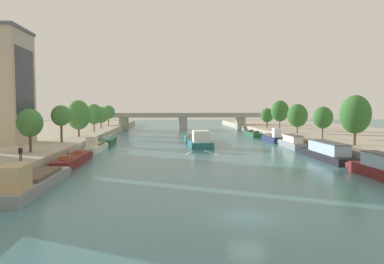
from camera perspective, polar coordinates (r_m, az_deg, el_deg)
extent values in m
plane|color=#42757F|center=(26.07, 8.62, -13.15)|extent=(400.00, 400.00, 0.00)
cube|color=#B2A893|center=(85.95, -26.19, -1.01)|extent=(36.00, 170.00, 1.74)
cube|color=#B2A893|center=(90.69, 24.63, -0.73)|extent=(36.00, 170.00, 1.74)
cube|color=#23666B|center=(75.91, 0.80, -1.46)|extent=(4.44, 21.98, 1.08)
cube|color=#23666B|center=(87.12, 0.05, -0.69)|extent=(3.89, 1.29, 0.90)
cube|color=#23666B|center=(75.86, 0.80, -1.03)|extent=(4.52, 21.98, 0.06)
cube|color=white|center=(68.39, 1.44, -0.65)|extent=(3.13, 4.43, 2.12)
cube|color=black|center=(70.55, 1.24, -0.26)|extent=(2.44, 0.07, 0.59)
cube|color=brown|center=(78.02, 0.64, -0.74)|extent=(3.37, 11.45, 0.36)
cylinder|color=#232328|center=(69.37, 1.86, -1.01)|extent=(0.07, 0.07, 1.10)
cube|color=silver|center=(61.01, 2.96, -3.27)|extent=(2.09, 5.84, 0.03)
cube|color=silver|center=(60.62, -0.42, -3.31)|extent=(1.90, 5.89, 0.03)
cube|color=gray|center=(36.84, -23.52, -7.61)|extent=(2.74, 13.66, 0.96)
cube|color=gray|center=(43.52, -20.31, -5.67)|extent=(2.53, 1.22, 0.84)
cube|color=gray|center=(36.74, -23.54, -6.84)|extent=(2.79, 13.66, 0.06)
cube|color=tan|center=(32.31, -26.39, -6.50)|extent=(2.01, 2.74, 2.01)
cube|color=black|center=(33.51, -25.50, -5.59)|extent=(1.59, 0.04, 0.56)
cube|color=brown|center=(37.97, -22.84, -6.15)|extent=(2.11, 7.11, 0.36)
cylinder|color=#232328|center=(32.74, -25.35, -7.14)|extent=(0.07, 0.07, 1.10)
cube|color=maroon|center=(50.62, -18.25, -4.31)|extent=(2.43, 12.38, 1.14)
cube|color=maroon|center=(56.87, -16.55, -3.27)|extent=(2.15, 1.27, 0.93)
cube|color=maroon|center=(50.54, -18.27, -3.64)|extent=(2.48, 12.38, 0.06)
cube|color=#9E5133|center=(53.12, -17.51, -3.01)|extent=(1.14, 0.92, 0.40)
cube|color=#9E5133|center=(47.20, -19.37, -3.85)|extent=(1.25, 1.12, 0.48)
cylinder|color=#232328|center=(46.83, -19.06, -3.52)|extent=(0.07, 0.07, 1.10)
cube|color=silver|center=(65.26, -14.84, -2.50)|extent=(2.36, 9.39, 1.00)
cube|color=silver|center=(70.12, -13.93, -1.97)|extent=(1.97, 1.28, 0.86)
cube|color=silver|center=(65.20, -14.84, -2.04)|extent=(2.40, 9.39, 0.06)
cube|color=beige|center=(62.04, -15.51, -1.48)|extent=(1.59, 1.92, 1.81)
cube|color=black|center=(62.93, -15.31, -1.15)|extent=(1.22, 0.07, 0.51)
cube|color=brown|center=(66.09, -14.67, -1.77)|extent=(1.76, 4.90, 0.36)
cylinder|color=#232328|center=(62.36, -15.15, -1.77)|extent=(0.07, 0.07, 1.10)
cube|color=#235633|center=(77.30, -13.07, -1.43)|extent=(2.71, 11.04, 1.16)
cube|color=#235633|center=(83.06, -12.58, -0.98)|extent=(2.25, 1.32, 0.95)
cube|color=#235633|center=(77.25, -13.07, -0.98)|extent=(2.75, 11.04, 0.06)
cube|color=#9EBCD6|center=(79.61, -12.86, -0.67)|extent=(1.19, 0.94, 0.40)
cube|color=#9EBCD6|center=(74.19, -13.37, -0.97)|extent=(1.32, 1.14, 0.48)
cylinder|color=#232328|center=(73.90, -13.12, -0.74)|extent=(0.07, 0.07, 1.10)
cube|color=maroon|center=(43.72, 27.77, -5.83)|extent=(2.19, 10.12, 1.16)
cube|color=maroon|center=(48.33, 24.41, -4.70)|extent=(2.05, 1.25, 0.94)
cube|color=maroon|center=(43.63, 27.79, -5.04)|extent=(2.24, 10.12, 0.06)
cube|color=black|center=(56.74, 20.39, -3.58)|extent=(3.15, 14.42, 0.96)
cube|color=black|center=(63.66, 17.69, -2.64)|extent=(2.79, 1.25, 0.84)
cube|color=black|center=(56.68, 20.40, -3.07)|extent=(3.21, 14.43, 0.06)
cube|color=#9EBCD6|center=(55.94, 20.72, -2.35)|extent=(2.54, 9.24, 1.54)
cube|color=#4C4C51|center=(55.86, 20.74, -1.52)|extent=(2.72, 9.52, 0.08)
cylinder|color=#232328|center=(52.91, 22.72, -2.98)|extent=(0.07, 0.07, 1.10)
cube|color=gray|center=(70.90, 15.46, -1.95)|extent=(2.52, 10.57, 1.14)
cube|color=gray|center=(76.23, 14.20, -1.44)|extent=(2.08, 1.31, 0.94)
cube|color=gray|center=(70.84, 15.47, -1.47)|extent=(2.56, 10.57, 0.06)
cube|color=beige|center=(70.29, 15.61, -1.01)|extent=(2.00, 6.78, 1.17)
cube|color=#4C4C51|center=(70.24, 15.62, -0.50)|extent=(2.14, 6.98, 0.08)
cylinder|color=#232328|center=(67.91, 16.53, -1.22)|extent=(0.07, 0.07, 1.10)
cube|color=#1E284C|center=(82.95, 12.52, -1.07)|extent=(2.02, 9.75, 1.15)
cube|color=#1E284C|center=(87.95, 11.56, -0.70)|extent=(1.89, 1.25, 0.94)
cube|color=#1E284C|center=(82.90, 12.52, -0.65)|extent=(2.06, 9.75, 0.06)
cube|color=white|center=(79.66, 13.20, -0.12)|extent=(1.49, 1.95, 1.96)
cube|color=black|center=(80.58, 13.00, 0.14)|extent=(1.19, 0.03, 0.55)
cube|color=brown|center=(83.82, 12.34, -0.46)|extent=(1.56, 5.07, 0.36)
cylinder|color=#232328|center=(80.15, 13.32, -0.40)|extent=(0.07, 0.07, 1.10)
cube|color=#235633|center=(97.47, 9.62, -0.34)|extent=(2.95, 12.87, 1.01)
cube|color=#235633|center=(104.06, 8.87, -0.01)|extent=(2.44, 1.30, 0.87)
cube|color=#235633|center=(97.44, 9.63, -0.03)|extent=(3.00, 12.87, 0.06)
cube|color=#38383D|center=(100.17, 9.30, 0.21)|extent=(1.29, 0.94, 0.40)
cube|color=#38383D|center=(93.92, 10.07, -0.02)|extent=(1.42, 1.15, 0.48)
cylinder|color=#232328|center=(93.74, 10.33, 0.16)|extent=(0.07, 0.07, 1.10)
cylinder|color=brown|center=(51.79, -24.17, -1.37)|extent=(0.35, 0.35, 2.86)
ellipsoid|color=#427F3D|center=(51.64, -24.25, 1.33)|extent=(3.33, 3.33, 3.68)
cylinder|color=brown|center=(65.05, -19.92, 0.04)|extent=(0.37, 0.37, 3.54)
ellipsoid|color=#427F3D|center=(64.93, -19.97, 2.45)|extent=(3.29, 3.29, 3.50)
cylinder|color=brown|center=(76.62, -17.44, 0.34)|extent=(0.35, 0.35, 2.74)
ellipsoid|color=#427F3D|center=(76.50, -17.49, 2.59)|extent=(4.70, 4.70, 5.97)
cylinder|color=brown|center=(90.85, -15.21, 0.97)|extent=(0.31, 0.31, 2.92)
ellipsoid|color=#427F3D|center=(90.75, -15.24, 2.74)|extent=(4.05, 4.05, 4.91)
cylinder|color=brown|center=(103.96, -14.18, 1.24)|extent=(0.26, 0.26, 2.54)
ellipsoid|color=#427F3D|center=(103.88, -14.20, 2.64)|extent=(4.21, 4.21, 4.59)
cylinder|color=brown|center=(117.82, -13.04, 1.71)|extent=(0.31, 0.31, 3.17)
ellipsoid|color=#427F3D|center=(117.75, -13.06, 3.06)|extent=(4.00, 4.00, 4.35)
cylinder|color=brown|center=(61.49, 24.31, -0.45)|extent=(0.39, 0.39, 3.17)
ellipsoid|color=#336B2D|center=(61.35, 24.40, 2.56)|extent=(4.65, 4.65, 5.98)
cylinder|color=brown|center=(72.68, 19.93, 0.15)|extent=(0.26, 0.26, 2.84)
ellipsoid|color=#336B2D|center=(72.57, 19.97, 2.17)|extent=(3.66, 3.66, 4.15)
cylinder|color=brown|center=(85.49, 16.28, 0.67)|extent=(0.27, 0.27, 2.61)
ellipsoid|color=#336B2D|center=(85.39, 16.32, 2.52)|extent=(4.52, 4.52, 5.26)
cylinder|color=brown|center=(97.12, 13.69, 1.34)|extent=(0.25, 0.25, 3.47)
ellipsoid|color=#336B2D|center=(97.03, 13.72, 3.26)|extent=(4.59, 4.59, 5.49)
cylinder|color=brown|center=(107.97, 11.75, 1.35)|extent=(0.39, 0.39, 2.47)
ellipsoid|color=#336B2D|center=(107.89, 11.77, 2.61)|extent=(3.70, 3.70, 4.16)
cube|color=#232833|center=(64.92, -24.84, 7.15)|extent=(0.04, 7.58, 10.87)
cube|color=#9E998E|center=(123.21, -1.46, 2.47)|extent=(63.91, 4.40, 0.60)
cube|color=#9E998E|center=(121.20, -1.42, 2.80)|extent=(63.91, 0.30, 0.90)
cube|color=#9E998E|center=(125.19, -1.50, 2.83)|extent=(63.91, 0.30, 0.90)
cube|color=#9E998E|center=(124.01, -10.71, 1.29)|extent=(2.80, 3.60, 4.25)
cube|color=#9E998E|center=(123.30, -1.46, 1.34)|extent=(2.80, 3.60, 4.25)
cube|color=#9E998E|center=(125.78, 7.67, 1.36)|extent=(2.80, 3.60, 4.25)
cylinder|color=#473D33|center=(44.12, -25.54, -3.60)|extent=(0.13, 0.13, 0.84)
cylinder|color=#473D33|center=(44.24, -25.33, -3.57)|extent=(0.13, 0.13, 0.84)
cube|color=black|center=(44.10, -25.46, -2.68)|extent=(0.35, 0.39, 0.56)
sphere|color=#9E7051|center=(44.06, -25.47, -2.16)|extent=(0.21, 0.21, 0.21)
cylinder|color=black|center=(43.97, -25.69, -2.71)|extent=(0.09, 0.09, 0.54)
cylinder|color=black|center=(44.22, -25.23, -2.66)|extent=(0.09, 0.09, 0.54)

